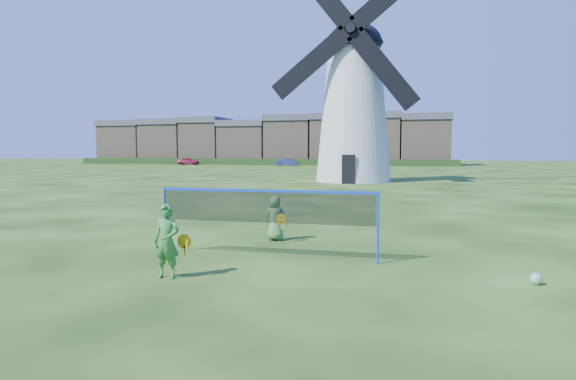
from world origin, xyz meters
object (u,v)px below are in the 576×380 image
Objects in this scene: player_girl at (167,241)px; play_ball at (536,279)px; player_boy at (276,218)px; car_right at (287,162)px; windmill at (354,103)px; badminton_net at (266,208)px; car_left at (188,161)px.

play_ball is (6.69, 1.22, -0.60)m from player_girl.
player_boy reaches higher than car_right.
player_girl is at bearing -89.53° from windmill.
windmill is 13.93× the size of player_boy.
player_girl is at bearing -174.71° from car_right.
windmill reaches higher than player_girl.
play_ball is (6.94, -29.16, -5.88)m from windmill.
player_girl is 0.41× the size of car_right.
car_right is at bearing 104.08° from badminton_net.
car_right is at bearing -78.45° from player_boy.
badminton_net is 3.57× the size of player_girl.
windmill is 4.94× the size of car_left.
player_boy is at bearing -158.65° from car_left.
car_left is at bearing 130.75° from windmill.
windmill is 3.34× the size of badminton_net.
windmill is 11.93× the size of player_girl.
player_girl is at bearing -169.70° from play_ball.
windmill reaches higher than play_ball.
badminton_net is (1.53, -28.14, -4.85)m from windmill.
badminton_net reaches higher than car_left.
badminton_net is at bearing -159.18° from car_left.
play_ball is at bearing -10.67° from badminton_net.
player_boy is 62.03m from car_right.
windmill is 30.83m from player_girl.
car_left is (-31.71, 61.44, -0.02)m from player_boy.
player_girl is 66.13m from car_right.
windmill reaches higher than car_left.
player_girl is (0.25, -30.38, -5.28)m from windmill.
car_right is (16.47, -1.31, -0.01)m from car_left.
windmill is at bearing 103.39° from play_ball.
player_boy reaches higher than car_left.
play_ball is 66.74m from car_right.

